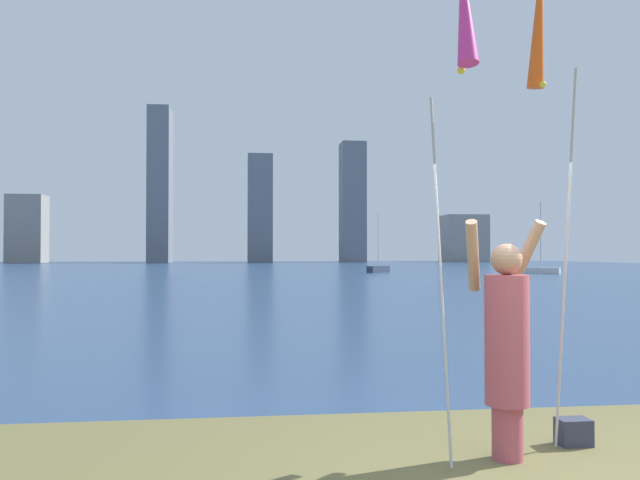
{
  "coord_description": "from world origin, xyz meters",
  "views": [
    {
      "loc": [
        -2.34,
        -4.51,
        1.74
      ],
      "look_at": [
        0.24,
        16.41,
        2.13
      ],
      "focal_mm": 36.13,
      "sensor_mm": 36.0,
      "label": 1
    }
  ],
  "objects_px": {
    "person": "(506,341)",
    "bag": "(574,432)",
    "kite_flag_left": "(463,27)",
    "kite_flag_right": "(540,30)",
    "sailboat_2": "(541,269)",
    "sailboat_7": "(378,268)"
  },
  "relations": [
    {
      "from": "kite_flag_left",
      "to": "sailboat_7",
      "type": "bearing_deg",
      "value": 78.53
    },
    {
      "from": "person",
      "to": "bag",
      "type": "distance_m",
      "value": 1.2
    },
    {
      "from": "kite_flag_right",
      "to": "sailboat_7",
      "type": "bearing_deg",
      "value": 79.56
    },
    {
      "from": "person",
      "to": "kite_flag_right",
      "type": "relative_size",
      "value": 0.44
    },
    {
      "from": "person",
      "to": "sailboat_2",
      "type": "relative_size",
      "value": 0.35
    },
    {
      "from": "bag",
      "to": "kite_flag_left",
      "type": "bearing_deg",
      "value": -147.97
    },
    {
      "from": "person",
      "to": "bag",
      "type": "relative_size",
      "value": 7.11
    },
    {
      "from": "person",
      "to": "kite_flag_right",
      "type": "height_order",
      "value": "kite_flag_right"
    },
    {
      "from": "kite_flag_left",
      "to": "sailboat_7",
      "type": "relative_size",
      "value": 0.8
    },
    {
      "from": "person",
      "to": "kite_flag_right",
      "type": "xyz_separation_m",
      "value": [
        0.55,
        0.49,
        2.83
      ]
    },
    {
      "from": "kite_flag_right",
      "to": "sailboat_7",
      "type": "height_order",
      "value": "sailboat_7"
    },
    {
      "from": "kite_flag_left",
      "to": "sailboat_7",
      "type": "distance_m",
      "value": 50.27
    },
    {
      "from": "kite_flag_left",
      "to": "kite_flag_right",
      "type": "relative_size",
      "value": 0.88
    },
    {
      "from": "sailboat_7",
      "to": "bag",
      "type": "bearing_deg",
      "value": -100.16
    },
    {
      "from": "person",
      "to": "kite_flag_left",
      "type": "bearing_deg",
      "value": -151.29
    },
    {
      "from": "kite_flag_left",
      "to": "sailboat_7",
      "type": "height_order",
      "value": "sailboat_7"
    },
    {
      "from": "kite_flag_right",
      "to": "person",
      "type": "bearing_deg",
      "value": -138.44
    },
    {
      "from": "kite_flag_left",
      "to": "sailboat_2",
      "type": "bearing_deg",
      "value": 63.38
    },
    {
      "from": "bag",
      "to": "kite_flag_right",
      "type": "bearing_deg",
      "value": 137.72
    },
    {
      "from": "kite_flag_left",
      "to": "kite_flag_right",
      "type": "xyz_separation_m",
      "value": [
        1.11,
        1.01,
        0.37
      ]
    },
    {
      "from": "person",
      "to": "kite_flag_left",
      "type": "xyz_separation_m",
      "value": [
        -0.55,
        -0.51,
        2.46
      ]
    },
    {
      "from": "kite_flag_left",
      "to": "person",
      "type": "bearing_deg",
      "value": 42.81
    }
  ]
}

